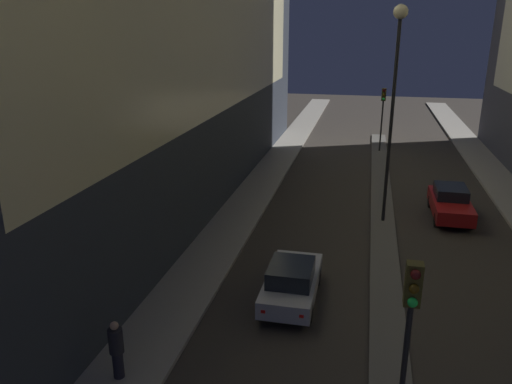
{
  "coord_description": "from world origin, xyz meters",
  "views": [
    {
      "loc": [
        -1.11,
        -5.11,
        9.11
      ],
      "look_at": [
        -6.74,
        20.11,
        0.5
      ],
      "focal_mm": 35.0,
      "sensor_mm": 36.0,
      "label": 1
    }
  ],
  "objects_px": {
    "traffic_light_near": "(409,320)",
    "car_left_lane": "(292,281)",
    "traffic_light_mid": "(383,106)",
    "car_right_lane": "(450,203)",
    "pedestrian_on_left_sidewalk": "(117,349)",
    "street_lamp": "(396,70)"
  },
  "relations": [
    {
      "from": "traffic_light_near",
      "to": "car_left_lane",
      "type": "distance_m",
      "value": 7.51
    },
    {
      "from": "traffic_light_near",
      "to": "traffic_light_mid",
      "type": "xyz_separation_m",
      "value": [
        0.0,
        28.99,
        0.0
      ]
    },
    {
      "from": "traffic_light_mid",
      "to": "car_right_lane",
      "type": "distance_m",
      "value": 13.81
    },
    {
      "from": "car_left_lane",
      "to": "pedestrian_on_left_sidewalk",
      "type": "distance_m",
      "value": 6.44
    },
    {
      "from": "traffic_light_mid",
      "to": "pedestrian_on_left_sidewalk",
      "type": "bearing_deg",
      "value": -104.31
    },
    {
      "from": "traffic_light_near",
      "to": "pedestrian_on_left_sidewalk",
      "type": "bearing_deg",
      "value": 171.69
    },
    {
      "from": "street_lamp",
      "to": "pedestrian_on_left_sidewalk",
      "type": "height_order",
      "value": "street_lamp"
    },
    {
      "from": "traffic_light_mid",
      "to": "car_left_lane",
      "type": "height_order",
      "value": "traffic_light_mid"
    },
    {
      "from": "car_left_lane",
      "to": "pedestrian_on_left_sidewalk",
      "type": "height_order",
      "value": "pedestrian_on_left_sidewalk"
    },
    {
      "from": "traffic_light_mid",
      "to": "street_lamp",
      "type": "xyz_separation_m",
      "value": [
        0.0,
        -14.64,
        3.73
      ]
    },
    {
      "from": "traffic_light_near",
      "to": "traffic_light_mid",
      "type": "bearing_deg",
      "value": 90.0
    },
    {
      "from": "car_left_lane",
      "to": "car_right_lane",
      "type": "height_order",
      "value": "car_right_lane"
    },
    {
      "from": "traffic_light_mid",
      "to": "street_lamp",
      "type": "distance_m",
      "value": 15.1
    },
    {
      "from": "street_lamp",
      "to": "traffic_light_near",
      "type": "bearing_deg",
      "value": -90.0
    },
    {
      "from": "car_right_lane",
      "to": "pedestrian_on_left_sidewalk",
      "type": "bearing_deg",
      "value": -125.02
    },
    {
      "from": "street_lamp",
      "to": "car_left_lane",
      "type": "xyz_separation_m",
      "value": [
        -3.25,
        -8.19,
        -6.53
      ]
    },
    {
      "from": "street_lamp",
      "to": "car_left_lane",
      "type": "distance_m",
      "value": 10.96
    },
    {
      "from": "pedestrian_on_left_sidewalk",
      "to": "car_left_lane",
      "type": "bearing_deg",
      "value": 52.84
    },
    {
      "from": "car_right_lane",
      "to": "pedestrian_on_left_sidewalk",
      "type": "xyz_separation_m",
      "value": [
        -10.38,
        -14.81,
        0.26
      ]
    },
    {
      "from": "pedestrian_on_left_sidewalk",
      "to": "traffic_light_near",
      "type": "bearing_deg",
      "value": -8.31
    },
    {
      "from": "street_lamp",
      "to": "pedestrian_on_left_sidewalk",
      "type": "xyz_separation_m",
      "value": [
        -7.13,
        -13.31,
        -6.25
      ]
    },
    {
      "from": "car_right_lane",
      "to": "traffic_light_near",
      "type": "bearing_deg",
      "value": -101.58
    }
  ]
}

